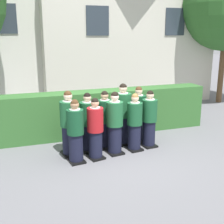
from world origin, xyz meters
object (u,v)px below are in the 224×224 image
(student_front_row_2, at_px, (115,125))
(student_rear_row_1, at_px, (88,124))
(student_front_row_0, at_px, (76,133))
(student_front_row_4, at_px, (149,120))
(student_rear_row_3, at_px, (123,116))
(student_in_red_blazer, at_px, (95,130))
(student_front_row_3, at_px, (135,124))
(student_rear_row_0, at_px, (69,125))
(student_rear_row_4, at_px, (138,115))
(student_rear_row_2, at_px, (105,121))

(student_front_row_2, xyz_separation_m, student_rear_row_1, (-0.61, 0.39, -0.03))
(student_front_row_0, bearing_deg, student_front_row_4, 10.03)
(student_front_row_2, distance_m, student_rear_row_3, 0.74)
(student_front_row_0, distance_m, student_in_red_blazer, 0.51)
(student_front_row_3, height_order, student_front_row_4, student_front_row_4)
(student_rear_row_0, xyz_separation_m, student_rear_row_4, (2.06, 0.36, -0.04))
(student_rear_row_0, height_order, student_rear_row_2, student_rear_row_0)
(student_rear_row_3, bearing_deg, student_rear_row_0, -169.28)
(student_front_row_3, xyz_separation_m, student_front_row_4, (0.48, 0.12, 0.01))
(student_front_row_3, distance_m, student_front_row_4, 0.50)
(student_front_row_0, relative_size, student_in_red_blazer, 1.01)
(student_front_row_4, distance_m, student_rear_row_2, 1.21)
(student_rear_row_4, bearing_deg, student_rear_row_3, -172.21)
(student_rear_row_2, bearing_deg, student_front_row_3, -31.62)
(student_rear_row_0, relative_size, student_rear_row_1, 1.06)
(student_in_red_blazer, height_order, student_front_row_3, student_in_red_blazer)
(student_front_row_3, relative_size, student_rear_row_4, 0.96)
(student_rear_row_0, bearing_deg, student_front_row_3, -8.09)
(student_front_row_4, xyz_separation_m, student_rear_row_3, (-0.61, 0.42, 0.08))
(student_front_row_4, height_order, student_rear_row_3, student_rear_row_3)
(student_front_row_0, bearing_deg, student_front_row_3, 9.02)
(student_front_row_2, height_order, student_front_row_4, student_front_row_2)
(student_front_row_4, bearing_deg, student_front_row_2, -171.02)
(student_front_row_3, relative_size, student_rear_row_0, 0.92)
(student_front_row_2, distance_m, student_rear_row_1, 0.72)
(student_rear_row_0, relative_size, student_rear_row_4, 1.04)
(student_rear_row_0, bearing_deg, student_front_row_4, -3.29)
(student_front_row_3, distance_m, student_rear_row_1, 1.23)
(student_front_row_0, height_order, student_rear_row_0, student_rear_row_0)
(student_front_row_3, relative_size, student_rear_row_1, 0.98)
(student_front_row_0, bearing_deg, student_in_red_blazer, 7.20)
(student_front_row_2, relative_size, student_rear_row_0, 0.98)
(student_rear_row_2, bearing_deg, student_rear_row_3, 11.38)
(student_rear_row_1, distance_m, student_rear_row_3, 1.07)
(student_rear_row_2, bearing_deg, student_rear_row_0, -169.65)
(student_rear_row_3, distance_m, student_rear_row_4, 0.50)
(student_front_row_0, xyz_separation_m, student_rear_row_3, (1.51, 0.80, 0.08))
(student_front_row_0, relative_size, student_front_row_2, 0.95)
(student_rear_row_3, bearing_deg, student_in_red_blazer, -143.86)
(student_front_row_0, bearing_deg, student_rear_row_1, 52.67)
(student_front_row_2, height_order, student_rear_row_2, student_front_row_2)
(student_rear_row_0, distance_m, student_rear_row_1, 0.52)
(student_rear_row_1, xyz_separation_m, student_rear_row_2, (0.49, 0.09, 0.00))
(student_rear_row_2, xyz_separation_m, student_rear_row_4, (1.06, 0.18, 0.01))
(student_front_row_0, relative_size, student_rear_row_3, 0.91)
(student_front_row_3, distance_m, student_rear_row_2, 0.81)
(student_rear_row_1, bearing_deg, student_rear_row_0, -169.18)
(student_front_row_3, xyz_separation_m, student_rear_row_0, (-1.69, 0.24, 0.06))
(student_in_red_blazer, xyz_separation_m, student_rear_row_4, (1.50, 0.80, 0.03))
(student_rear_row_0, height_order, student_rear_row_3, student_rear_row_3)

